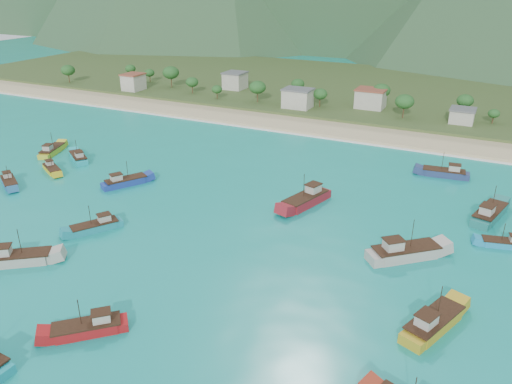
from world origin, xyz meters
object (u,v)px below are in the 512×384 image
at_px(boat_4, 18,259).
at_px(boat_11, 52,170).
at_px(boat_0, 505,244).
at_px(boat_2, 89,329).
at_px(boat_8, 445,173).
at_px(boat_10, 125,182).
at_px(boat_7, 404,253).
at_px(boat_20, 9,183).
at_px(boat_18, 52,151).
at_px(boat_17, 78,158).
at_px(boat_9, 489,214).
at_px(boat_1, 96,227).
at_px(boat_3, 433,324).
at_px(boat_19, 306,200).

height_order(boat_4, boat_11, boat_4).
bearing_deg(boat_0, boat_2, 122.00).
distance_m(boat_8, boat_10, 76.12).
bearing_deg(boat_7, boat_20, -126.67).
bearing_deg(boat_10, boat_18, -164.93).
bearing_deg(boat_20, boat_10, 147.05).
height_order(boat_17, boat_20, boat_17).
bearing_deg(boat_7, boat_10, -135.36).
xyz_separation_m(boat_11, boat_20, (-2.20, -10.65, 0.05)).
bearing_deg(boat_2, boat_9, -80.32).
xyz_separation_m(boat_4, boat_18, (-38.50, 43.86, -0.12)).
bearing_deg(boat_10, boat_1, -34.27).
height_order(boat_3, boat_4, boat_3).
xyz_separation_m(boat_0, boat_2, (-50.30, -50.81, 0.19)).
relative_size(boat_0, boat_7, 0.71).
height_order(boat_18, boat_19, boat_19).
bearing_deg(boat_7, boat_19, -160.95).
xyz_separation_m(boat_4, boat_10, (-6.08, 35.02, -0.12)).
height_order(boat_10, boat_17, boat_10).
height_order(boat_4, boat_9, boat_9).
bearing_deg(boat_1, boat_10, -32.65).
height_order(boat_2, boat_10, boat_10).
bearing_deg(boat_9, boat_19, -149.62).
distance_m(boat_1, boat_11, 36.78).
xyz_separation_m(boat_0, boat_7, (-15.49, -11.96, 0.49)).
xyz_separation_m(boat_0, boat_9, (-3.20, 10.87, 0.42)).
bearing_deg(boat_4, boat_18, -175.04).
xyz_separation_m(boat_3, boat_9, (5.10, 40.20, 0.05)).
xyz_separation_m(boat_11, boat_17, (-0.05, 9.04, 0.14)).
xyz_separation_m(boat_3, boat_20, (-95.80, 10.10, -0.30)).
height_order(boat_1, boat_11, boat_1).
distance_m(boat_1, boat_9, 77.37).
bearing_deg(boat_1, boat_18, -2.63).
xyz_separation_m(boat_4, boat_17, (-28.13, 42.93, -0.19)).
height_order(boat_3, boat_7, boat_7).
height_order(boat_8, boat_11, boat_8).
distance_m(boat_9, boat_11, 100.61).
height_order(boat_4, boat_10, boat_4).
relative_size(boat_4, boat_11, 1.30).
height_order(boat_1, boat_17, boat_17).
relative_size(boat_7, boat_8, 1.09).
bearing_deg(boat_4, boat_19, 104.63).
distance_m(boat_18, boat_19, 73.85).
bearing_deg(boat_4, boat_0, 83.59).
distance_m(boat_10, boat_18, 33.61).
bearing_deg(boat_4, boat_20, -163.83).
xyz_separation_m(boat_1, boat_8, (56.27, 58.34, 0.13)).
distance_m(boat_17, boat_18, 10.41).
xyz_separation_m(boat_2, boat_4, (-23.53, 8.34, 0.15)).
relative_size(boat_4, boat_7, 0.92).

